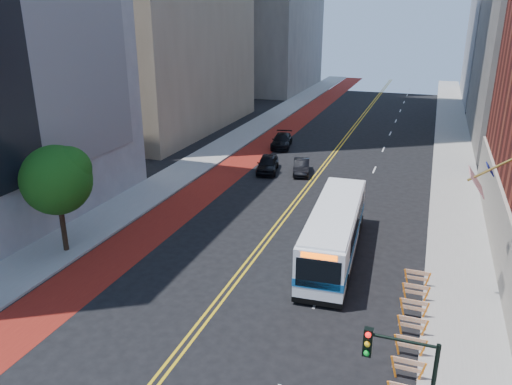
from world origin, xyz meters
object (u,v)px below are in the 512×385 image
Objects in this scene: transit_bus at (335,231)px; car_a at (268,164)px; car_c at (282,141)px; street_tree at (57,177)px; traffic_signal at (402,378)px; car_b at (301,167)px.

transit_bus is 2.64× the size of car_a.
transit_bus reaches higher than car_c.
transit_bus is at bearing 17.37° from street_tree.
car_c is at bearing 86.86° from car_a.
traffic_signal reaches higher than transit_bus.
street_tree reaches higher than car_b.
street_tree reaches higher than traffic_signal.
car_c reaches higher than car_b.
street_tree is 22.79m from traffic_signal.
car_c is (-4.49, 8.61, 0.06)m from car_b.
traffic_signal is at bearing -77.85° from car_c.
car_a is at bearing 115.41° from traffic_signal.
car_a is at bearing -91.08° from car_c.
traffic_signal is 1.25× the size of car_b.
transit_bus is (-4.81, 14.51, -2.01)m from traffic_signal.
car_b is at bearing 108.17° from transit_bus.
car_b is 0.81× the size of car_c.
car_c is (-15.41, 38.70, -3.00)m from traffic_signal.
car_a is 0.91× the size of car_c.
traffic_signal is at bearing -76.20° from car_a.
car_a is 1.12× the size of car_b.
traffic_signal is 15.42m from transit_bus.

